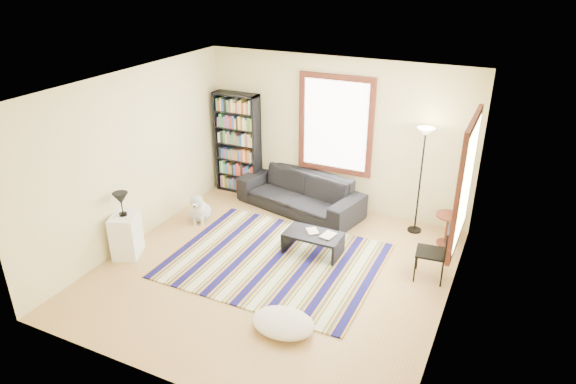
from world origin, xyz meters
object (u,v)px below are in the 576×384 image
at_px(white_cabinet, 126,235).
at_px(coffee_table, 313,243).
at_px(floor_lamp, 420,182).
at_px(side_table, 447,229).
at_px(floor_cushion, 283,323).
at_px(folding_chair, 431,253).
at_px(bookshelf, 238,144).
at_px(dog, 200,206).
at_px(sofa, 300,193).

bearing_deg(white_cabinet, coffee_table, 2.25).
distance_m(floor_lamp, side_table, 0.89).
bearing_deg(side_table, floor_cushion, -115.60).
bearing_deg(folding_chair, floor_cushion, -132.30).
distance_m(bookshelf, white_cabinet, 3.00).
xyz_separation_m(floor_cushion, side_table, (1.48, 3.09, 0.17)).
xyz_separation_m(coffee_table, dog, (-2.26, 0.17, 0.11)).
height_order(coffee_table, side_table, side_table).
bearing_deg(white_cabinet, sofa, 31.73).
bearing_deg(bookshelf, folding_chair, -20.18).
xyz_separation_m(bookshelf, floor_lamp, (3.60, -0.17, -0.07)).
bearing_deg(white_cabinet, side_table, 5.30).
relative_size(sofa, folding_chair, 2.76).
bearing_deg(white_cabinet, floor_cushion, -34.64).
xyz_separation_m(bookshelf, floor_cushion, (2.68, -3.48, -0.90)).
relative_size(floor_lamp, side_table, 3.44).
relative_size(coffee_table, floor_lamp, 0.48).
xyz_separation_m(coffee_table, white_cabinet, (-2.64, -1.30, 0.17)).
bearing_deg(bookshelf, floor_cushion, -52.41).
height_order(coffee_table, dog, dog).
bearing_deg(side_table, coffee_table, -146.77).
bearing_deg(floor_cushion, folding_chair, 54.06).
relative_size(sofa, dog, 4.15).
relative_size(floor_cushion, folding_chair, 0.97).
xyz_separation_m(bookshelf, coffee_table, (2.30, -1.61, -0.82)).
height_order(sofa, side_table, sofa).
bearing_deg(dog, side_table, -7.86).
relative_size(folding_chair, dog, 1.50).
bearing_deg(folding_chair, bookshelf, 153.46).
height_order(bookshelf, floor_lamp, bookshelf).
height_order(sofa, folding_chair, folding_chair).
relative_size(floor_lamp, white_cabinet, 2.66).
distance_m(coffee_table, side_table, 2.23).
bearing_deg(floor_lamp, coffee_table, -132.12).
bearing_deg(dog, bookshelf, 69.23).
distance_m(floor_lamp, folding_chair, 1.52).
distance_m(sofa, floor_lamp, 2.22).
bearing_deg(side_table, sofa, 177.37).
distance_m(bookshelf, floor_cushion, 4.48).
height_order(coffee_table, floor_lamp, floor_lamp).
height_order(floor_lamp, dog, floor_lamp).
distance_m(bookshelf, floor_lamp, 3.61).
relative_size(bookshelf, side_table, 3.70).
relative_size(coffee_table, dog, 1.57).
distance_m(coffee_table, floor_lamp, 2.08).
xyz_separation_m(bookshelf, side_table, (4.16, -0.39, -0.73)).
xyz_separation_m(coffee_table, floor_cushion, (0.38, -1.87, -0.08)).
xyz_separation_m(floor_cushion, floor_lamp, (0.92, 3.31, 0.83)).
relative_size(floor_cushion, white_cabinet, 1.19).
bearing_deg(sofa, side_table, 10.40).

